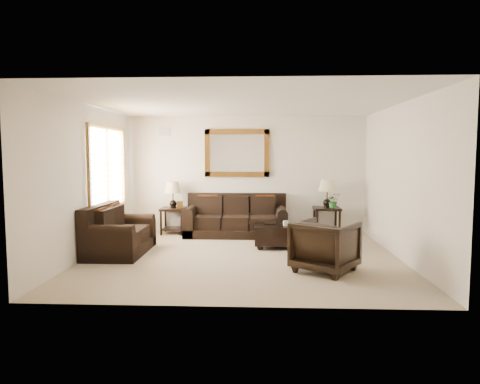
{
  "coord_description": "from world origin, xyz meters",
  "views": [
    {
      "loc": [
        0.3,
        -7.46,
        1.81
      ],
      "look_at": [
        -0.06,
        0.6,
        1.11
      ],
      "focal_mm": 32.0,
      "sensor_mm": 36.0,
      "label": 1
    }
  ],
  "objects_px": {
    "coffee_table": "(288,233)",
    "armchair": "(325,244)",
    "loveseat": "(117,235)",
    "end_table_right": "(327,199)",
    "end_table_left": "(173,200)",
    "sofa": "(236,220)"
  },
  "relations": [
    {
      "from": "sofa",
      "to": "end_table_right",
      "type": "bearing_deg",
      "value": 3.3
    },
    {
      "from": "end_table_right",
      "to": "armchair",
      "type": "xyz_separation_m",
      "value": [
        -0.5,
        -3.05,
        -0.39
      ]
    },
    {
      "from": "armchair",
      "to": "loveseat",
      "type": "bearing_deg",
      "value": 18.59
    },
    {
      "from": "coffee_table",
      "to": "armchair",
      "type": "height_order",
      "value": "armchair"
    },
    {
      "from": "end_table_left",
      "to": "coffee_table",
      "type": "distance_m",
      "value": 2.92
    },
    {
      "from": "sofa",
      "to": "armchair",
      "type": "height_order",
      "value": "sofa"
    },
    {
      "from": "coffee_table",
      "to": "end_table_left",
      "type": "bearing_deg",
      "value": 151.93
    },
    {
      "from": "end_table_left",
      "to": "armchair",
      "type": "distance_m",
      "value": 4.3
    },
    {
      "from": "end_table_left",
      "to": "coffee_table",
      "type": "bearing_deg",
      "value": -28.19
    },
    {
      "from": "loveseat",
      "to": "armchair",
      "type": "bearing_deg",
      "value": -106.43
    },
    {
      "from": "end_table_right",
      "to": "coffee_table",
      "type": "xyz_separation_m",
      "value": [
        -0.96,
        -1.34,
        -0.55
      ]
    },
    {
      "from": "sofa",
      "to": "end_table_right",
      "type": "height_order",
      "value": "end_table_right"
    },
    {
      "from": "loveseat",
      "to": "armchair",
      "type": "relative_size",
      "value": 1.83
    },
    {
      "from": "coffee_table",
      "to": "armchair",
      "type": "relative_size",
      "value": 1.5
    },
    {
      "from": "sofa",
      "to": "end_table_right",
      "type": "relative_size",
      "value": 1.79
    },
    {
      "from": "loveseat",
      "to": "end_table_right",
      "type": "relative_size",
      "value": 1.26
    },
    {
      "from": "loveseat",
      "to": "end_table_right",
      "type": "bearing_deg",
      "value": -64.52
    },
    {
      "from": "end_table_left",
      "to": "end_table_right",
      "type": "bearing_deg",
      "value": -0.23
    },
    {
      "from": "coffee_table",
      "to": "armchair",
      "type": "xyz_separation_m",
      "value": [
        0.47,
        -1.71,
        0.16
      ]
    },
    {
      "from": "loveseat",
      "to": "end_table_left",
      "type": "relative_size",
      "value": 1.33
    },
    {
      "from": "end_table_left",
      "to": "armchair",
      "type": "height_order",
      "value": "end_table_left"
    },
    {
      "from": "end_table_left",
      "to": "armchair",
      "type": "relative_size",
      "value": 1.37
    }
  ]
}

